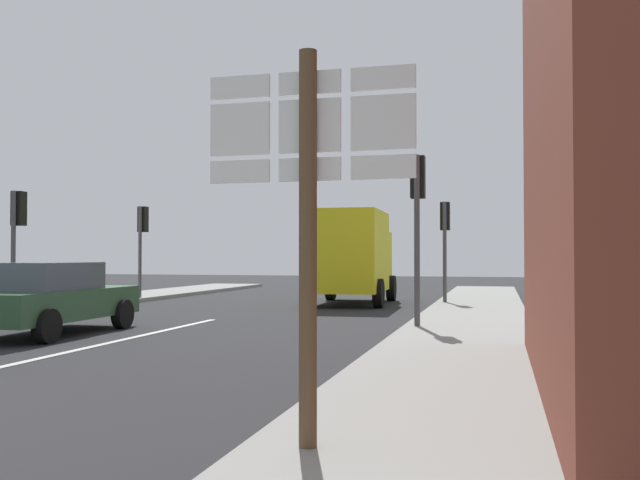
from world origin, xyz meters
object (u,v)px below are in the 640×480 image
delivery_truck (351,254)px  route_sign_post (309,204)px  traffic_light_far_right (445,229)px  sedan_far (48,297)px  traffic_light_far_left (142,231)px  traffic_light_near_right (418,201)px  traffic_light_near_left (17,224)px

delivery_truck → route_sign_post: (3.31, -17.43, 0.35)m
route_sign_post → traffic_light_far_right: 17.25m
sedan_far → traffic_light_far_left: 10.57m
traffic_light_near_right → sedan_far: bearing=-161.7°
delivery_truck → traffic_light_near_right: traffic_light_near_right is taller
traffic_light_far_left → traffic_light_near_right: bearing=-35.3°
traffic_light_near_right → route_sign_post: bearing=-88.6°
traffic_light_near_right → delivery_truck: bearing=111.3°
traffic_light_near_right → traffic_light_near_left: size_ratio=1.13×
traffic_light_far_left → traffic_light_near_left: traffic_light_far_left is taller
route_sign_post → traffic_light_near_left: 15.01m
traffic_light_far_left → traffic_light_far_right: 10.56m
traffic_light_near_left → traffic_light_far_left: bearing=90.0°
sedan_far → traffic_light_near_left: traffic_light_near_left is taller
traffic_light_near_right → traffic_light_near_left: (-10.56, 0.91, -0.32)m
sedan_far → traffic_light_near_right: size_ratio=1.14×
route_sign_post → delivery_truck: bearing=100.8°
delivery_truck → traffic_light_near_left: 10.27m
sedan_far → traffic_light_far_left: size_ratio=1.26×
delivery_truck → traffic_light_near_left: (-7.47, -7.00, 0.79)m
sedan_far → traffic_light_far_right: (7.23, 10.11, 1.70)m
sedan_far → traffic_light_near_left: (-3.33, 3.30, 1.68)m
sedan_far → traffic_light_far_right: bearing=54.4°
delivery_truck → traffic_light_near_left: bearing=-136.9°
delivery_truck → sedan_far: bearing=-111.9°
sedan_far → traffic_light_far_left: (-3.33, 9.88, 1.72)m
traffic_light_far_right → delivery_truck: bearing=176.5°
traffic_light_near_right → traffic_light_far_right: bearing=90.0°
traffic_light_near_right → traffic_light_near_left: 10.60m
route_sign_post → traffic_light_near_right: bearing=91.4°
sedan_far → route_sign_post: bearing=-43.7°
sedan_far → delivery_truck: size_ratio=0.83×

